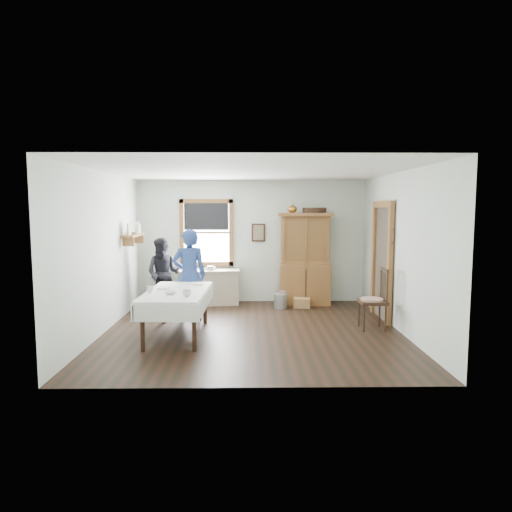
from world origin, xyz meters
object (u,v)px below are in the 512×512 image
work_counter (209,287)px  wicker_basket (302,303)px  spindle_chair (372,299)px  china_hutch (305,259)px  woman_blue (189,279)px  figure_dark (163,276)px  pail (281,301)px  dining_table (177,313)px

work_counter → wicker_basket: work_counter is taller
spindle_chair → china_hutch: bearing=113.5°
woman_blue → figure_dark: size_ratio=1.16×
spindle_chair → figure_dark: bearing=156.7°
work_counter → figure_dark: size_ratio=0.97×
pail → figure_dark: bearing=-180.0°
dining_table → work_counter: bearing=83.2°
figure_dark → work_counter: bearing=34.4°
work_counter → woman_blue: (-0.23, -1.43, 0.41)m
work_counter → wicker_basket: bearing=-14.8°
figure_dark → pail: bearing=9.8°
pail → woman_blue: bearing=-150.2°
woman_blue → pail: bearing=-162.9°
dining_table → figure_dark: size_ratio=1.37×
pail → spindle_chair: bearing=-49.2°
wicker_basket → work_counter: bearing=169.8°
dining_table → figure_dark: 2.17m
china_hutch → work_counter: bearing=-178.2°
wicker_basket → figure_dark: (-2.89, -0.06, 0.58)m
figure_dark → wicker_basket: bearing=10.9°
pail → woman_blue: (-1.77, -1.01, 0.64)m
china_hutch → dining_table: (-2.39, -2.48, -0.62)m
dining_table → pail: size_ratio=6.29×
spindle_chair → figure_dark: 4.26m
wicker_basket → dining_table: bearing=-137.3°
china_hutch → spindle_chair: 2.36m
work_counter → spindle_chair: (3.01, -2.11, 0.16)m
work_counter → spindle_chair: 3.67m
china_hutch → wicker_basket: 0.97m
spindle_chair → dining_table: bearing=-173.6°
pail → woman_blue: woman_blue is taller
work_counter → dining_table: size_ratio=0.71×
work_counter → figure_dark: (-0.90, -0.41, 0.30)m
china_hutch → figure_dark: china_hutch is taller
pail → china_hutch: bearing=37.9°
work_counter → pail: (1.54, -0.41, -0.23)m
work_counter → china_hutch: bearing=-4.2°
china_hutch → wicker_basket: (-0.10, -0.37, -0.89)m
work_counter → dining_table: 2.49m
dining_table → spindle_chair: bearing=6.3°
dining_table → pail: (1.84, 2.06, -0.23)m
spindle_chair → pail: 2.27m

